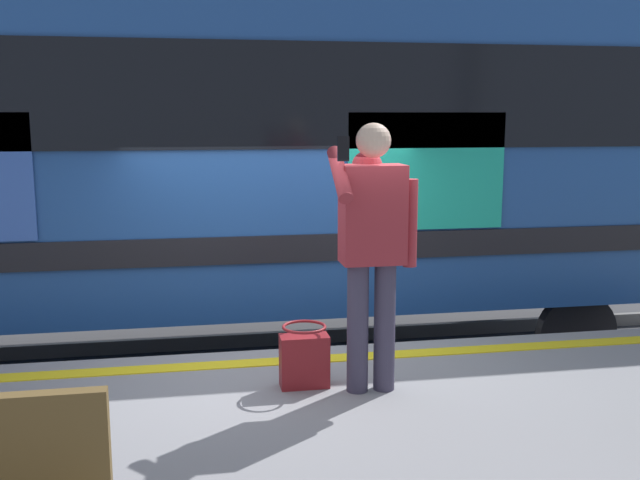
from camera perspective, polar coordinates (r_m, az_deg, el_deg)
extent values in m
plane|color=#3D3D3F|center=(6.09, -2.67, -17.21)|extent=(25.10, 25.10, 0.00)
cube|color=yellow|center=(5.43, -2.33, -9.43)|extent=(14.22, 0.16, 0.01)
cube|color=slate|center=(7.56, -4.36, -11.03)|extent=(18.86, 0.08, 0.16)
cube|color=slate|center=(8.91, -5.32, -7.77)|extent=(18.86, 0.08, 0.16)
cube|color=#1E478C|center=(7.76, -9.82, 7.05)|extent=(11.54, 3.07, 2.92)
cube|color=black|center=(6.20, -9.82, 11.12)|extent=(10.96, 0.03, 0.90)
cube|color=black|center=(6.31, -9.47, -0.91)|extent=(10.96, 0.03, 0.24)
cube|color=#19A58C|center=(6.55, 8.38, 5.33)|extent=(1.44, 0.02, 1.04)
cylinder|color=black|center=(7.86, 19.42, -6.90)|extent=(0.84, 0.12, 0.84)
cylinder|color=black|center=(9.99, 12.50, -3.05)|extent=(0.84, 0.12, 0.84)
cylinder|color=#383347|center=(4.80, 5.08, -6.77)|extent=(0.14, 0.14, 0.86)
cylinder|color=#383347|center=(4.75, 2.97, -6.89)|extent=(0.14, 0.14, 0.86)
cube|color=maroon|center=(4.62, 4.14, 2.02)|extent=(0.40, 0.24, 0.63)
sphere|color=maroon|center=(4.74, 3.70, 5.80)|extent=(0.20, 0.20, 0.20)
sphere|color=beige|center=(4.58, 4.21, 7.78)|extent=(0.22, 0.22, 0.22)
cylinder|color=maroon|center=(4.69, 7.09, 1.32)|extent=(0.09, 0.09, 0.56)
cylinder|color=maroon|center=(4.46, 1.56, 5.17)|extent=(0.09, 0.42, 0.33)
cube|color=black|center=(4.35, 1.84, 7.17)|extent=(0.07, 0.02, 0.15)
cube|color=maroon|center=(4.90, -1.24, -9.46)|extent=(0.32, 0.16, 0.35)
torus|color=maroon|center=(4.83, -1.25, -6.82)|extent=(0.29, 0.29, 0.02)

